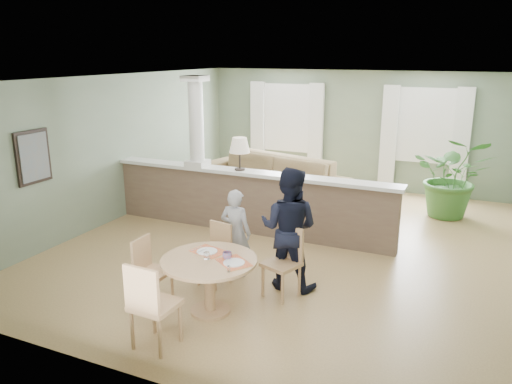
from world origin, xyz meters
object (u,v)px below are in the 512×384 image
at_px(chair_far_boy, 216,250).
at_px(chair_side, 149,267).
at_px(houseplant, 453,177).
at_px(dining_table, 210,270).
at_px(chair_near, 150,303).
at_px(man_person, 289,228).
at_px(sofa, 267,180).
at_px(chair_far_man, 285,258).
at_px(child_person, 236,233).

distance_m(chair_far_boy, chair_side, 0.99).
relative_size(houseplant, dining_table, 1.36).
xyz_separation_m(houseplant, chair_near, (-2.60, -6.11, -0.24)).
height_order(chair_near, man_person, man_person).
bearing_deg(chair_near, houseplant, -110.30).
height_order(sofa, houseplant, houseplant).
bearing_deg(dining_table, chair_far_man, 51.29).
bearing_deg(chair_far_man, child_person, -179.30).
relative_size(child_person, man_person, 0.76).
height_order(chair_far_boy, chair_near, chair_near).
distance_m(sofa, chair_side, 4.62).
xyz_separation_m(chair_far_boy, child_person, (0.13, 0.33, 0.17)).
bearing_deg(chair_far_boy, chair_far_man, 12.42).
distance_m(chair_near, child_person, 2.06).
bearing_deg(sofa, chair_far_boy, -62.05).
bearing_deg(chair_side, chair_near, -143.35).
xyz_separation_m(chair_side, child_person, (0.63, 1.19, 0.16)).
relative_size(houseplant, man_person, 0.95).
bearing_deg(man_person, child_person, -5.87).
distance_m(sofa, chair_far_man, 4.13).
relative_size(chair_far_boy, chair_far_man, 0.91).
bearing_deg(sofa, chair_near, -64.44).
distance_m(houseplant, child_person, 4.82).
distance_m(chair_far_man, child_person, 0.92).
bearing_deg(sofa, man_person, -47.41).
height_order(chair_far_man, chair_side, chair_far_man).
bearing_deg(sofa, chair_far_man, -48.39).
xyz_separation_m(dining_table, man_person, (0.61, 1.06, 0.27)).
distance_m(chair_near, chair_side, 1.09).
relative_size(chair_far_boy, chair_side, 0.98).
xyz_separation_m(sofa, chair_near, (1.00, -5.47, 0.06)).
height_order(sofa, chair_near, chair_near).
bearing_deg(chair_near, chair_side, -50.50).
xyz_separation_m(child_person, man_person, (0.82, -0.05, 0.20)).
xyz_separation_m(chair_far_boy, chair_far_man, (0.99, 0.04, 0.04)).
bearing_deg(dining_table, chair_side, -174.37).
bearing_deg(sofa, chair_side, -70.45).
bearing_deg(chair_side, child_person, -27.83).
bearing_deg(child_person, chair_far_man, 161.27).
bearing_deg(houseplant, chair_far_man, -112.09).
bearing_deg(man_person, sofa, -64.68).
xyz_separation_m(sofa, houseplant, (3.60, 0.63, 0.30)).
distance_m(chair_far_boy, chair_near, 1.74).
bearing_deg(chair_side, chair_far_boy, -30.17).
relative_size(dining_table, chair_near, 1.16).
relative_size(chair_far_boy, chair_near, 0.84).
height_order(chair_side, man_person, man_person).
xyz_separation_m(houseplant, chair_far_man, (-1.76, -4.34, -0.28)).
relative_size(houseplant, chair_near, 1.58).
height_order(houseplant, child_person, houseplant).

